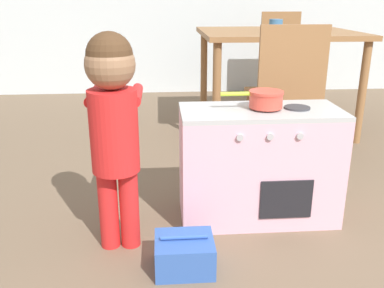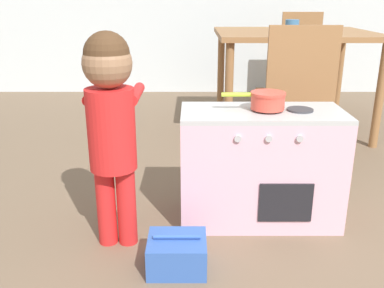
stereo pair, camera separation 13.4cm
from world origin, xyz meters
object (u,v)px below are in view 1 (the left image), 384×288
at_px(toy_pot, 265,98).
at_px(toy_basket, 184,254).
at_px(dining_chair_near, 285,93).
at_px(cup_on_table, 276,26).
at_px(dining_chair_far, 282,55).
at_px(dining_table, 277,43).
at_px(child_figure, 113,114).
at_px(play_kitchen, 258,164).

height_order(toy_pot, toy_basket, toy_pot).
relative_size(dining_chair_near, cup_on_table, 8.92).
xyz_separation_m(dining_chair_far, cup_on_table, (-0.32, -0.90, 0.32)).
relative_size(dining_chair_far, cup_on_table, 8.92).
distance_m(toy_pot, dining_table, 1.47).
height_order(child_figure, dining_table, child_figure).
bearing_deg(child_figure, dining_table, 56.81).
height_order(play_kitchen, toy_pot, toy_pot).
bearing_deg(dining_table, dining_chair_far, 70.80).
distance_m(play_kitchen, toy_pot, 0.31).
distance_m(toy_basket, dining_chair_near, 1.22).
distance_m(dining_table, cup_on_table, 0.18).
bearing_deg(dining_table, child_figure, -123.19).
bearing_deg(dining_chair_near, toy_pot, -114.28).
bearing_deg(dining_table, dining_chair_near, -101.20).
height_order(toy_basket, dining_chair_near, dining_chair_near).
relative_size(toy_pot, cup_on_table, 2.89).
xyz_separation_m(child_figure, toy_basket, (0.25, -0.19, -0.50)).
xyz_separation_m(child_figure, dining_table, (1.05, 1.61, 0.09)).
relative_size(play_kitchen, dining_chair_far, 0.84).
distance_m(child_figure, dining_chair_far, 2.74).
bearing_deg(dining_table, toy_pot, -106.74).
height_order(toy_pot, dining_chair_near, dining_chair_near).
bearing_deg(toy_basket, toy_pot, 46.15).
bearing_deg(cup_on_table, play_kitchen, -106.76).
xyz_separation_m(play_kitchen, toy_pot, (0.01, 0.00, 0.31)).
distance_m(toy_basket, cup_on_table, 1.98).
xyz_separation_m(child_figure, cup_on_table, (1.01, 1.50, 0.22)).
xyz_separation_m(play_kitchen, dining_chair_near, (0.27, 0.57, 0.20)).
xyz_separation_m(toy_pot, toy_basket, (-0.38, -0.39, -0.50)).
relative_size(dining_table, dining_chair_near, 1.33).
distance_m(dining_chair_far, cup_on_table, 1.01).
bearing_deg(dining_chair_far, toy_basket, 67.45).
relative_size(toy_basket, dining_chair_far, 0.26).
bearing_deg(dining_chair_far, child_figure, 61.03).
height_order(play_kitchen, cup_on_table, cup_on_table).
distance_m(child_figure, cup_on_table, 1.82).
xyz_separation_m(toy_basket, dining_chair_near, (0.63, 0.96, 0.40)).
xyz_separation_m(toy_pot, dining_table, (0.42, 1.41, 0.08)).
bearing_deg(toy_pot, child_figure, -162.08).
distance_m(toy_basket, dining_chair_far, 2.83).
distance_m(toy_pot, dining_chair_near, 0.64).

